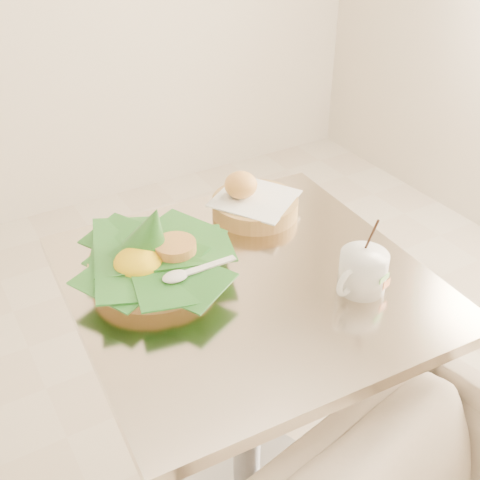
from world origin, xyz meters
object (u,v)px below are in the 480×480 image
cafe_table (248,356)px  rice_basket (153,257)px  coffee_mug (362,271)px  bread_basket (253,202)px

cafe_table → rice_basket: size_ratio=2.30×
cafe_table → coffee_mug: bearing=-39.7°
rice_basket → bread_basket: (0.30, 0.10, -0.01)m
coffee_mug → cafe_table: bearing=140.3°
rice_basket → coffee_mug: size_ratio=1.99×
cafe_table → coffee_mug: size_ratio=4.56×
rice_basket → bread_basket: bearing=18.8°
cafe_table → rice_basket: bearing=145.3°
bread_basket → coffee_mug: size_ratio=1.47×
cafe_table → rice_basket: 0.33m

